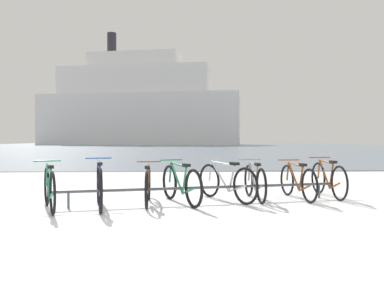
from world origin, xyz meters
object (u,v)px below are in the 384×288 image
(ferry_ship, at_px, (139,107))
(bicycle_4, at_px, (226,182))
(bicycle_2, at_px, (148,185))
(bicycle_3, at_px, (181,184))
(bicycle_7, at_px, (328,179))
(bicycle_6, at_px, (297,182))
(bicycle_5, at_px, (255,182))
(bicycle_1, at_px, (99,186))
(bicycle_0, at_px, (49,188))

(ferry_ship, bearing_deg, bicycle_4, -82.78)
(bicycle_2, distance_m, bicycle_3, 0.59)
(bicycle_7, bearing_deg, bicycle_6, -161.31)
(bicycle_4, xyz_separation_m, ferry_ship, (-9.62, 75.92, 7.77))
(bicycle_5, distance_m, ferry_ship, 76.93)
(bicycle_1, relative_size, bicycle_3, 1.02)
(bicycle_6, bearing_deg, bicycle_0, -167.19)
(bicycle_5, bearing_deg, bicycle_7, 11.04)
(bicycle_2, distance_m, bicycle_6, 2.90)
(bicycle_1, bearing_deg, bicycle_5, 15.84)
(bicycle_4, xyz_separation_m, bicycle_7, (2.11, 0.37, 0.00))
(bicycle_0, distance_m, bicycle_5, 3.71)
(bicycle_6, bearing_deg, ferry_ship, 98.28)
(bicycle_2, height_order, bicycle_6, bicycle_6)
(bicycle_5, relative_size, bicycle_7, 0.99)
(bicycle_1, bearing_deg, bicycle_2, 28.29)
(bicycle_6, height_order, ferry_ship, ferry_ship)
(bicycle_2, bearing_deg, bicycle_7, 10.72)
(bicycle_3, bearing_deg, bicycle_6, 10.47)
(bicycle_3, distance_m, bicycle_5, 1.46)
(bicycle_0, bearing_deg, ferry_ship, 94.91)
(bicycle_0, relative_size, bicycle_3, 0.93)
(bicycle_3, distance_m, ferry_ship, 77.10)
(bicycle_2, bearing_deg, bicycle_5, 10.47)
(bicycle_2, bearing_deg, bicycle_4, 11.68)
(bicycle_2, relative_size, bicycle_7, 1.03)
(bicycle_2, xyz_separation_m, bicycle_4, (1.46, 0.30, 0.02))
(bicycle_0, distance_m, bicycle_4, 3.15)
(bicycle_2, distance_m, bicycle_7, 3.63)
(bicycle_7, bearing_deg, bicycle_0, -166.38)
(bicycle_5, xyz_separation_m, bicycle_6, (0.85, 0.07, -0.01))
(bicycle_1, height_order, bicycle_6, bicycle_1)
(bicycle_7, bearing_deg, bicycle_5, -168.96)
(bicycle_0, relative_size, bicycle_1, 0.92)
(bicycle_0, bearing_deg, bicycle_2, 19.94)
(bicycle_0, xyz_separation_m, bicycle_5, (3.58, 0.94, -0.02))
(bicycle_6, xyz_separation_m, ferry_ship, (-11.04, 75.78, 7.78))
(bicycle_3, xyz_separation_m, bicycle_6, (2.27, 0.42, -0.01))
(bicycle_0, distance_m, ferry_ship, 77.47)
(bicycle_0, height_order, bicycle_3, bicycle_0)
(ferry_ship, bearing_deg, bicycle_0, -85.09)
(bicycle_1, xyz_separation_m, ferry_ship, (-7.38, 76.65, 7.75))
(bicycle_4, height_order, bicycle_6, bicycle_4)
(bicycle_1, relative_size, bicycle_6, 1.01)
(bicycle_4, distance_m, ferry_ship, 76.92)
(bicycle_5, bearing_deg, bicycle_2, -169.53)
(bicycle_7, distance_m, ferry_ship, 76.85)
(bicycle_1, relative_size, bicycle_5, 1.02)
(bicycle_4, xyz_separation_m, bicycle_5, (0.56, 0.07, -0.01))
(bicycle_3, relative_size, ferry_ship, 0.04)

